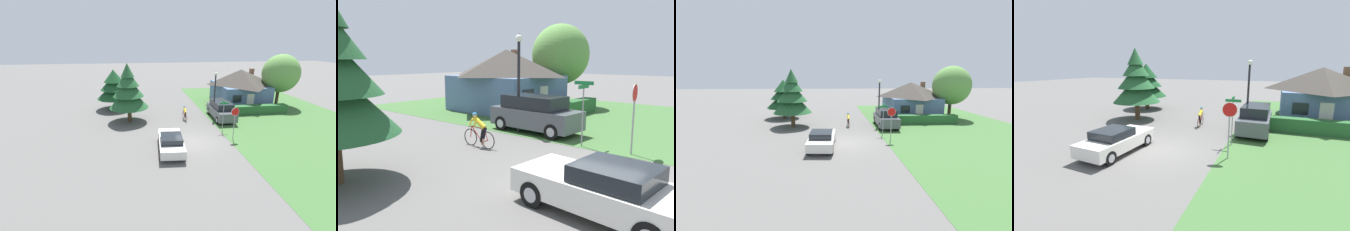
% 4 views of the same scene
% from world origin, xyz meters
% --- Properties ---
extents(ground_plane, '(140.00, 140.00, 0.00)m').
position_xyz_m(ground_plane, '(0.00, 0.00, 0.00)').
color(ground_plane, '#5B5956').
extents(grass_verge_right, '(16.00, 36.00, 0.01)m').
position_xyz_m(grass_verge_right, '(11.30, 4.00, 0.01)').
color(grass_verge_right, '#3D6633').
rests_on(grass_verge_right, ground).
extents(cottage_house, '(6.81, 7.61, 4.57)m').
position_xyz_m(cottage_house, '(9.50, 11.83, 2.36)').
color(cottage_house, slate).
rests_on(cottage_house, ground).
extents(hedge_row, '(8.59, 0.90, 1.03)m').
position_xyz_m(hedge_row, '(8.78, 6.66, 0.51)').
color(hedge_row, '#285B2D').
rests_on(hedge_row, ground).
extents(sedan_left_lane, '(2.13, 4.54, 1.36)m').
position_xyz_m(sedan_left_lane, '(-1.97, -1.15, 0.68)').
color(sedan_left_lane, silver).
rests_on(sedan_left_lane, ground).
extents(cyclist, '(0.44, 1.79, 1.53)m').
position_xyz_m(cyclist, '(0.60, 5.77, 0.73)').
color(cyclist, black).
rests_on(cyclist, ground).
extents(parked_suv_right, '(2.15, 4.89, 1.94)m').
position_xyz_m(parked_suv_right, '(4.66, 5.66, 0.98)').
color(parked_suv_right, '#4C5156').
rests_on(parked_suv_right, ground).
extents(stop_sign, '(0.73, 0.08, 2.88)m').
position_xyz_m(stop_sign, '(3.77, 0.24, 2.04)').
color(stop_sign, gray).
rests_on(stop_sign, ground).
extents(street_lamp, '(0.37, 0.37, 5.12)m').
position_xyz_m(street_lamp, '(4.01, 6.27, 3.24)').
color(street_lamp, black).
rests_on(street_lamp, ground).
extents(street_name_sign, '(0.90, 0.90, 2.90)m').
position_xyz_m(street_name_sign, '(3.58, 2.36, 1.99)').
color(street_name_sign, gray).
rests_on(street_name_sign, ground).
extents(deciduous_tree_right, '(4.60, 4.60, 6.61)m').
position_xyz_m(deciduous_tree_right, '(13.99, 9.90, 4.19)').
color(deciduous_tree_right, '#4C3823').
rests_on(deciduous_tree_right, ground).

